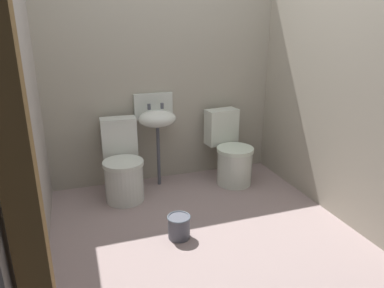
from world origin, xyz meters
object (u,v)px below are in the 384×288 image
wooden_door_post (23,203)px  toilet_left (123,167)px  toilet_right (231,154)px  sink (157,118)px  bucket (179,226)px

wooden_door_post → toilet_left: 2.22m
toilet_left → toilet_right: 1.19m
wooden_door_post → sink: (1.04, 2.19, -0.30)m
toilet_left → toilet_right: (1.19, 0.00, 0.00)m
toilet_right → toilet_left: bearing=-7.4°
wooden_door_post → bucket: size_ratio=10.52×
wooden_door_post → toilet_right: bearing=47.7°
toilet_left → sink: sink is taller
wooden_door_post → sink: bearing=64.6°
toilet_left → bucket: toilet_left is taller
toilet_left → bucket: (0.32, -0.90, -0.22)m
toilet_right → bucket: toilet_right is taller
toilet_right → sink: size_ratio=0.79×
toilet_right → bucket: (-0.88, -0.90, -0.22)m
wooden_door_post → toilet_left: bearing=72.6°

